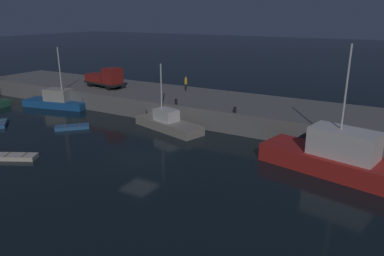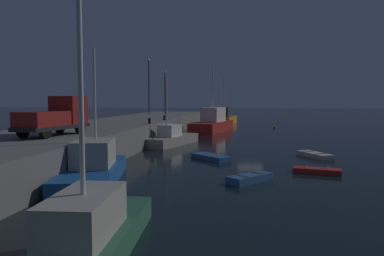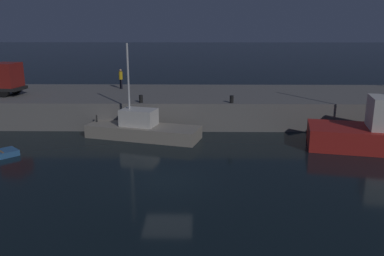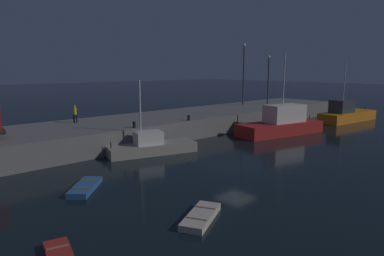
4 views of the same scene
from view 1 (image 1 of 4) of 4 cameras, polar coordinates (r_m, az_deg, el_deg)
name	(u,v)px [view 1 (image 1 of 4)]	position (r m, az deg, el deg)	size (l,w,h in m)	color
ground_plane	(138,159)	(29.61, -8.34, -4.77)	(320.00, 320.00, 0.00)	black
pier_quay	(217,108)	(40.71, 3.92, 3.07)	(69.65, 9.47, 2.07)	slate
fishing_trawler_red	(336,157)	(28.46, 21.42, -4.17)	(10.86, 5.53, 9.18)	red
fishing_boat_blue	(57,101)	(48.31, -20.15, 4.02)	(8.60, 4.34, 7.29)	#195193
fishing_boat_white	(168,123)	(36.58, -3.75, 0.80)	(8.14, 4.44, 6.42)	gray
dinghy_orange_near	(1,123)	(42.74, -27.50, 0.62)	(2.74, 2.59, 0.43)	#2D6099
rowboat_white_mid	(72,127)	(38.69, -18.09, 0.13)	(3.15, 3.20, 0.38)	#2D6099
rowboat_blue_far	(16,157)	(32.45, -25.62, -4.05)	(3.35, 2.49, 0.38)	beige
utility_truck	(105,78)	(47.72, -13.28, 7.54)	(5.91, 2.75, 2.60)	black
dockworker	(186,83)	(44.55, -0.97, 7.03)	(0.43, 0.43, 1.75)	black
bollard_west	(176,102)	(37.99, -2.49, 4.10)	(0.28, 0.28, 0.56)	black
bollard_central	(235,110)	(34.96, 6.67, 2.81)	(0.28, 0.28, 0.55)	black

